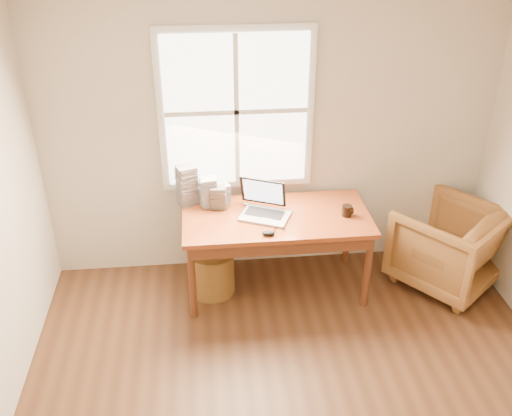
{
  "coord_description": "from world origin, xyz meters",
  "views": [
    {
      "loc": [
        -0.61,
        -2.36,
        3.2
      ],
      "look_at": [
        -0.19,
        1.65,
        0.92
      ],
      "focal_mm": 40.0,
      "sensor_mm": 36.0,
      "label": 1
    }
  ],
  "objects_px": {
    "desk": "(276,217)",
    "coffee_mug": "(347,211)",
    "wicker_stool": "(212,272)",
    "armchair": "(447,246)",
    "cd_stack_a": "(208,192)",
    "laptop": "(265,203)"
  },
  "relations": [
    {
      "from": "coffee_mug",
      "to": "cd_stack_a",
      "type": "xyz_separation_m",
      "value": [
        -1.16,
        0.3,
        0.09
      ]
    },
    {
      "from": "wicker_stool",
      "to": "cd_stack_a",
      "type": "relative_size",
      "value": 1.49
    },
    {
      "from": "laptop",
      "to": "coffee_mug",
      "type": "xyz_separation_m",
      "value": [
        0.69,
        -0.04,
        -0.09
      ]
    },
    {
      "from": "armchair",
      "to": "laptop",
      "type": "xyz_separation_m",
      "value": [
        -1.65,
        0.05,
        0.51
      ]
    },
    {
      "from": "desk",
      "to": "wicker_stool",
      "type": "height_order",
      "value": "desk"
    },
    {
      "from": "armchair",
      "to": "coffee_mug",
      "type": "height_order",
      "value": "coffee_mug"
    },
    {
      "from": "desk",
      "to": "coffee_mug",
      "type": "distance_m",
      "value": 0.6
    },
    {
      "from": "desk",
      "to": "coffee_mug",
      "type": "xyz_separation_m",
      "value": [
        0.59,
        -0.06,
        0.07
      ]
    },
    {
      "from": "armchair",
      "to": "coffee_mug",
      "type": "relative_size",
      "value": 8.84
    },
    {
      "from": "wicker_stool",
      "to": "laptop",
      "type": "xyz_separation_m",
      "value": [
        0.47,
        -0.02,
        0.69
      ]
    },
    {
      "from": "desk",
      "to": "wicker_stool",
      "type": "bearing_deg",
      "value": 180.0
    },
    {
      "from": "wicker_stool",
      "to": "laptop",
      "type": "bearing_deg",
      "value": -2.29
    },
    {
      "from": "laptop",
      "to": "coffee_mug",
      "type": "relative_size",
      "value": 4.06
    },
    {
      "from": "desk",
      "to": "armchair",
      "type": "distance_m",
      "value": 1.59
    },
    {
      "from": "desk",
      "to": "coffee_mug",
      "type": "height_order",
      "value": "coffee_mug"
    },
    {
      "from": "armchair",
      "to": "cd_stack_a",
      "type": "relative_size",
      "value": 3.12
    },
    {
      "from": "desk",
      "to": "cd_stack_a",
      "type": "height_order",
      "value": "cd_stack_a"
    },
    {
      "from": "wicker_stool",
      "to": "coffee_mug",
      "type": "height_order",
      "value": "coffee_mug"
    },
    {
      "from": "laptop",
      "to": "coffee_mug",
      "type": "height_order",
      "value": "laptop"
    },
    {
      "from": "desk",
      "to": "coffee_mug",
      "type": "bearing_deg",
      "value": -6.08
    },
    {
      "from": "armchair",
      "to": "wicker_stool",
      "type": "relative_size",
      "value": 2.1
    },
    {
      "from": "armchair",
      "to": "wicker_stool",
      "type": "bearing_deg",
      "value": -40.71
    }
  ]
}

